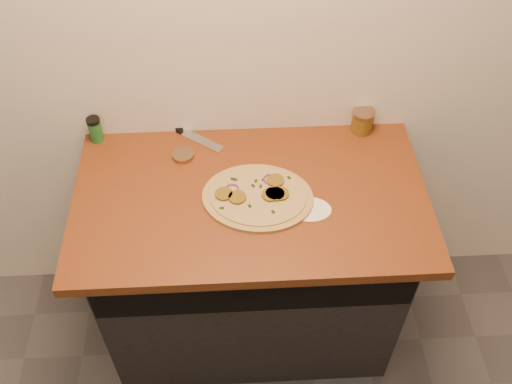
{
  "coord_description": "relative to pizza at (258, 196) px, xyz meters",
  "views": [
    {
      "loc": [
        -0.05,
        0.14,
        2.33
      ],
      "look_at": [
        0.02,
        1.38,
        0.95
      ],
      "focal_mm": 40.0,
      "sensor_mm": 36.0,
      "label": 1
    }
  ],
  "objects": [
    {
      "name": "mason_jar_lid",
      "position": [
        -0.26,
        0.21,
        -0.0
      ],
      "size": [
        0.09,
        0.09,
        0.02
      ],
      "primitive_type": "cylinder",
      "rotation": [
        0.0,
        0.0,
        0.1
      ],
      "color": "#937655",
      "rests_on": "countertop"
    },
    {
      "name": "spice_shaker",
      "position": [
        -0.57,
        0.32,
        0.04
      ],
      "size": [
        0.05,
        0.05,
        0.1
      ],
      "color": "#20672B",
      "rests_on": "countertop"
    },
    {
      "name": "cabinet",
      "position": [
        -0.02,
        0.05,
        -0.48
      ],
      "size": [
        1.1,
        0.6,
        0.86
      ],
      "primitive_type": "cube",
      "color": "black",
      "rests_on": "ground"
    },
    {
      "name": "salsa_jar",
      "position": [
        0.4,
        0.32,
        0.04
      ],
      "size": [
        0.08,
        0.08,
        0.09
      ],
      "color": "#9C2D0F",
      "rests_on": "countertop"
    },
    {
      "name": "pizza",
      "position": [
        0.0,
        0.0,
        0.0
      ],
      "size": [
        0.42,
        0.42,
        0.03
      ],
      "color": "tan",
      "rests_on": "countertop"
    },
    {
      "name": "flour_spill",
      "position": [
        0.16,
        -0.06,
        -0.01
      ],
      "size": [
        0.17,
        0.17,
        0.0
      ],
      "primitive_type": "cylinder",
      "rotation": [
        0.0,
        0.0,
        -0.13
      ],
      "color": "white",
      "rests_on": "countertop"
    },
    {
      "name": "chefs_knife",
      "position": [
        -0.26,
        0.34,
        -0.0
      ],
      "size": [
        0.25,
        0.2,
        0.02
      ],
      "color": "#B7BAC1",
      "rests_on": "countertop"
    },
    {
      "name": "countertop",
      "position": [
        -0.02,
        0.02,
        -0.03
      ],
      "size": [
        1.2,
        0.7,
        0.04
      ],
      "primitive_type": "cube",
      "color": "brown",
      "rests_on": "cabinet"
    }
  ]
}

